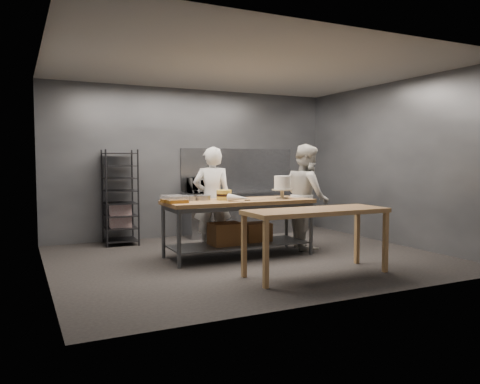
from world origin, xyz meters
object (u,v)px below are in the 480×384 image
object	(u,v)px
speed_rack	(120,198)
frosted_cake_stand	(282,184)
work_table	(239,221)
layer_cake	(224,195)
chef_right	(307,196)
near_counter	(317,215)
chef_behind	(212,199)
microwave	(202,185)

from	to	relation	value
speed_rack	frosted_cake_stand	bearing A→B (deg)	-42.34
speed_rack	frosted_cake_stand	size ratio (longest dim) A/B	4.63
work_table	frosted_cake_stand	size ratio (longest dim) A/B	6.35
layer_cake	chef_right	bearing A→B (deg)	1.23
work_table	near_counter	distance (m)	1.63
near_counter	speed_rack	world-z (taller)	speed_rack
chef_behind	chef_right	size ratio (longest dim) A/B	0.97
speed_rack	chef_behind	world-z (taller)	chef_behind
microwave	near_counter	bearing A→B (deg)	-85.57
chef_right	frosted_cake_stand	size ratio (longest dim) A/B	4.86
frosted_cake_stand	speed_rack	bearing A→B (deg)	137.66
chef_behind	near_counter	bearing A→B (deg)	127.14
speed_rack	chef_right	distance (m)	3.42
microwave	frosted_cake_stand	xyz separation A→B (m)	(0.59, -2.13, 0.11)
work_table	speed_rack	distance (m)	2.47
microwave	layer_cake	distance (m)	1.97
speed_rack	near_counter	bearing A→B (deg)	-61.00
chef_right	layer_cake	world-z (taller)	chef_right
chef_right	layer_cake	xyz separation A→B (m)	(-1.62, -0.03, 0.08)
frosted_cake_stand	layer_cake	bearing A→B (deg)	168.36
near_counter	chef_behind	size ratio (longest dim) A/B	1.12
chef_right	frosted_cake_stand	world-z (taller)	chef_right
work_table	frosted_cake_stand	xyz separation A→B (m)	(0.74, -0.12, 0.59)
microwave	frosted_cake_stand	distance (m)	2.21
speed_rack	microwave	world-z (taller)	speed_rack
speed_rack	layer_cake	world-z (taller)	speed_rack
speed_rack	layer_cake	distance (m)	2.26
work_table	near_counter	size ratio (longest dim) A/B	1.20
layer_cake	work_table	bearing A→B (deg)	-20.37
work_table	layer_cake	world-z (taller)	layer_cake
microwave	work_table	bearing A→B (deg)	-94.30
speed_rack	layer_cake	size ratio (longest dim) A/B	7.26
near_counter	chef_right	xyz separation A→B (m)	(0.97, 1.67, 0.11)
microwave	frosted_cake_stand	size ratio (longest dim) A/B	1.43
speed_rack	chef_right	xyz separation A→B (m)	(2.90, -1.82, 0.06)
near_counter	chef_right	distance (m)	1.93
chef_behind	speed_rack	bearing A→B (deg)	-24.06
work_table	layer_cake	size ratio (longest dim) A/B	9.96
near_counter	speed_rack	bearing A→B (deg)	119.00
near_counter	layer_cake	world-z (taller)	layer_cake
work_table	near_counter	world-z (taller)	work_table
work_table	microwave	size ratio (longest dim) A/B	4.43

